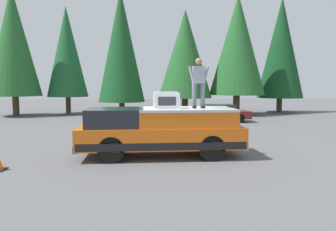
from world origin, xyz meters
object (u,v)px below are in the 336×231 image
compressor_unit (166,100)px  person_on_truck_bed (199,82)px  pickup_truck (161,131)px  parked_car_maroon (218,113)px

compressor_unit → person_on_truck_bed: 1.27m
pickup_truck → person_on_truck_bed: (-0.05, -1.29, 1.68)m
person_on_truck_bed → parked_car_maroon: size_ratio=0.41×
parked_car_maroon → compressor_unit: bearing=157.2°
compressor_unit → parked_car_maroon: size_ratio=0.20×
compressor_unit → person_on_truck_bed: (0.08, -1.11, 0.62)m
compressor_unit → pickup_truck: bearing=54.6°
pickup_truck → parked_car_maroon: bearing=-24.0°
pickup_truck → parked_car_maroon: 10.86m
pickup_truck → compressor_unit: bearing=-125.4°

